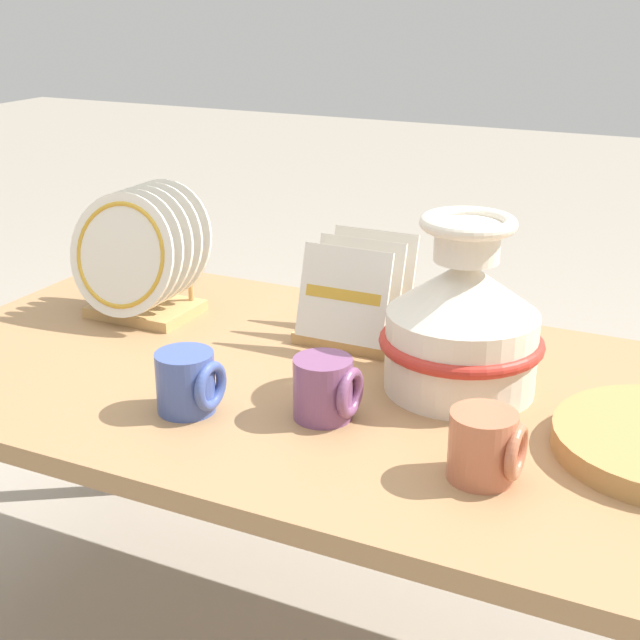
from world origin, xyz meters
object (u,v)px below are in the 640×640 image
dish_rack_round_plates (140,262)px  mug_terracotta_glaze (486,446)px  mug_cobalt_glaze (188,382)px  ceramic_vase (462,321)px  dish_rack_square_plates (358,310)px  mug_plum_glaze (326,389)px

dish_rack_round_plates → mug_terracotta_glaze: bearing=-21.9°
mug_terracotta_glaze → mug_cobalt_glaze: bearing=-179.9°
ceramic_vase → mug_cobalt_glaze: (-0.37, -0.27, -0.07)m
dish_rack_round_plates → dish_rack_square_plates: dish_rack_round_plates is taller
mug_plum_glaze → ceramic_vase: bearing=51.0°
dish_rack_round_plates → mug_terracotta_glaze: (0.83, -0.33, -0.07)m
mug_cobalt_glaze → dish_rack_square_plates: bearing=73.2°
dish_rack_square_plates → mug_cobalt_glaze: (-0.12, -0.41, -0.01)m
dish_rack_round_plates → mug_plum_glaze: (0.55, -0.26, -0.07)m
ceramic_vase → dish_rack_round_plates: bearing=175.1°
mug_terracotta_glaze → dish_rack_square_plates: bearing=132.4°
dish_rack_round_plates → mug_plum_glaze: 0.61m
dish_rack_round_plates → dish_rack_square_plates: 0.47m
dish_rack_square_plates → ceramic_vase: bearing=-28.5°
mug_terracotta_glaze → dish_rack_round_plates: bearing=158.1°
dish_rack_square_plates → mug_plum_glaze: dish_rack_square_plates is taller
ceramic_vase → mug_cobalt_glaze: size_ratio=2.93×
mug_cobalt_glaze → mug_terracotta_glaze: (0.49, 0.00, 0.00)m
ceramic_vase → dish_rack_round_plates: (-0.71, 0.06, -0.01)m
mug_plum_glaze → mug_cobalt_glaze: same height
dish_rack_round_plates → mug_terracotta_glaze: dish_rack_round_plates is taller
mug_cobalt_glaze → mug_terracotta_glaze: size_ratio=1.00×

